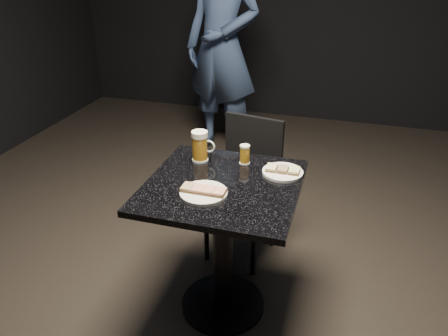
% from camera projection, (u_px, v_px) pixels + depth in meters
% --- Properties ---
extents(floor, '(6.00, 6.00, 0.00)m').
position_uv_depth(floor, '(223.00, 305.00, 2.35)').
color(floor, black).
rests_on(floor, ground).
extents(plate_large, '(0.21, 0.21, 0.01)m').
position_uv_depth(plate_large, '(204.00, 193.00, 1.92)').
color(plate_large, silver).
rests_on(plate_large, table).
extents(plate_small, '(0.20, 0.20, 0.01)m').
position_uv_depth(plate_small, '(283.00, 172.00, 2.09)').
color(plate_small, white).
rests_on(plate_small, table).
extents(patron, '(0.80, 0.64, 1.92)m').
position_uv_depth(patron, '(222.00, 47.00, 3.67)').
color(patron, navy).
rests_on(patron, floor).
extents(table, '(0.70, 0.70, 0.75)m').
position_uv_depth(table, '(223.00, 227.00, 2.12)').
color(table, black).
rests_on(table, floor).
extents(beer_mug, '(0.12, 0.08, 0.16)m').
position_uv_depth(beer_mug, '(200.00, 146.00, 2.18)').
color(beer_mug, silver).
rests_on(beer_mug, table).
extents(beer_tumbler, '(0.05, 0.05, 0.10)m').
position_uv_depth(beer_tumbler, '(245.00, 154.00, 2.17)').
color(beer_tumbler, silver).
rests_on(beer_tumbler, table).
extents(chair, '(0.42, 0.42, 0.85)m').
position_uv_depth(chair, '(246.00, 179.00, 2.58)').
color(chair, black).
rests_on(chair, floor).
extents(canapes_on_plate_large, '(0.20, 0.07, 0.02)m').
position_uv_depth(canapes_on_plate_large, '(204.00, 190.00, 1.91)').
color(canapes_on_plate_large, '#4C3521').
rests_on(canapes_on_plate_large, plate_large).
extents(canapes_on_plate_small, '(0.16, 0.07, 0.02)m').
position_uv_depth(canapes_on_plate_small, '(283.00, 169.00, 2.08)').
color(canapes_on_plate_small, '#4C3521').
rests_on(canapes_on_plate_small, plate_small).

